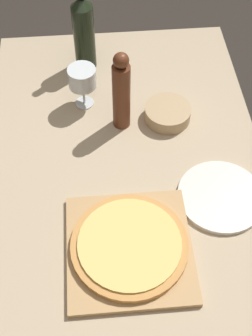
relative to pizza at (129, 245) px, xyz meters
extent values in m
plane|color=#2D2823|center=(0.02, 0.11, -0.80)|extent=(12.00, 12.00, 0.00)
cube|color=tan|center=(0.02, 0.11, -0.04)|extent=(0.84, 1.62, 0.03)
cylinder|color=brown|center=(-0.34, 0.86, -0.43)|extent=(0.06, 0.06, 0.74)
cylinder|color=brown|center=(0.37, 0.86, -0.43)|extent=(0.06, 0.06, 0.74)
cube|color=tan|center=(0.00, 0.00, -0.02)|extent=(0.33, 0.34, 0.02)
cylinder|color=#C68947|center=(0.00, 0.00, 0.00)|extent=(0.31, 0.31, 0.02)
cylinder|color=#E0C66B|center=(0.00, 0.00, 0.01)|extent=(0.27, 0.27, 0.01)
cylinder|color=black|center=(-0.09, 0.74, 0.09)|extent=(0.07, 0.07, 0.24)
cone|color=black|center=(-0.09, 0.74, 0.22)|extent=(0.07, 0.07, 0.03)
cylinder|color=#5B2D19|center=(0.02, 0.45, 0.09)|extent=(0.05, 0.05, 0.23)
sphere|color=#5B2D19|center=(0.02, 0.45, 0.23)|extent=(0.05, 0.05, 0.05)
cylinder|color=silver|center=(-0.10, 0.55, -0.03)|extent=(0.06, 0.06, 0.00)
cylinder|color=silver|center=(-0.10, 0.55, 0.01)|extent=(0.01, 0.01, 0.08)
cylinder|color=silver|center=(-0.10, 0.55, 0.08)|extent=(0.09, 0.09, 0.06)
cylinder|color=tan|center=(0.16, 0.46, -0.01)|extent=(0.15, 0.15, 0.05)
cylinder|color=silver|center=(0.27, 0.14, -0.02)|extent=(0.24, 0.24, 0.01)
camera|label=1|loc=(-0.06, -0.56, 1.08)|focal=50.00mm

